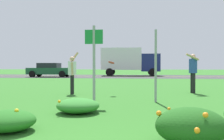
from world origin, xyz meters
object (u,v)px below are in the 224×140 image
Objects in this scene: sign_post_by_roadside at (156,66)px; person_thrower_white_shirt at (72,72)px; sign_post_near_path at (94,56)px; box_truck_navy at (129,60)px; person_catcher_blue_shirt at (193,70)px; frisbee_red at (111,63)px; car_dark_green_center_left at (50,70)px.

person_thrower_white_shirt is (-3.27, 1.92, -0.24)m from sign_post_by_roadside.
box_truck_navy is (0.53, 21.11, 0.33)m from sign_post_near_path.
person_catcher_blue_shirt is at bearing 56.80° from sign_post_by_roadside.
frisbee_red is (1.63, 0.04, 0.37)m from person_thrower_white_shirt.
sign_post_near_path is 9.06× the size of frisbee_red.
box_truck_navy reaches higher than person_catcher_blue_shirt.
sign_post_by_roadside is 0.52× the size of car_dark_green_center_left.
sign_post_near_path reaches higher than person_thrower_white_shirt.
car_dark_green_center_left is at bearing -154.37° from box_truck_navy.
person_catcher_blue_shirt is (5.06, 0.83, 0.07)m from person_thrower_white_shirt.
sign_post_by_roadside is 8.77× the size of frisbee_red.
car_dark_green_center_left is at bearing 118.20° from frisbee_red.
person_thrower_white_shirt is 18.81m from box_truck_navy.
car_dark_green_center_left is (-11.34, 13.96, -0.27)m from person_catcher_blue_shirt.
sign_post_by_roadside reaches higher than frisbee_red.
sign_post_near_path is 1.03× the size of sign_post_by_roadside.
sign_post_near_path is 21.12m from box_truck_navy.
person_thrower_white_shirt is 0.26× the size of box_truck_navy.
box_truck_navy is at bearing 89.27° from frisbee_red.
sign_post_by_roadside is 3.80m from person_thrower_white_shirt.
person_catcher_blue_shirt is at bearing -50.91° from car_dark_green_center_left.
car_dark_green_center_left is at bearing 119.75° from sign_post_by_roadside.
person_thrower_white_shirt is at bearing 149.59° from sign_post_by_roadside.
sign_post_near_path is 4.97m from person_catcher_blue_shirt.
person_catcher_blue_shirt is (1.80, 2.74, -0.16)m from sign_post_by_roadside.
car_dark_green_center_left is (-7.91, 14.74, -0.56)m from frisbee_red.
sign_post_near_path is at bearing -165.47° from sign_post_by_roadside.
sign_post_by_roadside is at bearing -60.25° from car_dark_green_center_left.
sign_post_by_roadside is at bearing -86.11° from box_truck_navy.
person_thrower_white_shirt is 0.39× the size of car_dark_green_center_left.
person_catcher_blue_shirt is 18.17m from box_truck_navy.
sign_post_near_path is 2.81m from person_thrower_white_shirt.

